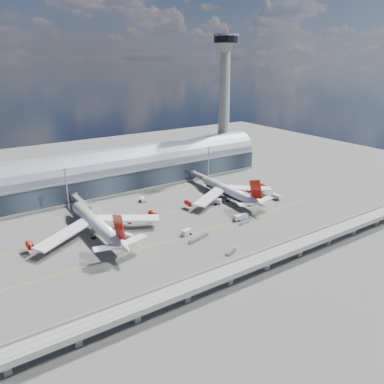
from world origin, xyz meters
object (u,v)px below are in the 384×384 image
service_truck_0 (127,236)px  service_truck_1 (187,232)px  service_truck_3 (276,197)px  service_truck_4 (143,200)px  cargo_train_1 (199,238)px  airliner_right (230,192)px  service_truck_2 (241,217)px  cargo_train_0 (231,251)px  airliner_left (98,225)px  cargo_train_2 (245,222)px  floodlight_mast_left (67,189)px  service_truck_5 (216,201)px  floodlight_mast_right (209,163)px  control_tower (224,102)px

service_truck_0 → service_truck_1: bearing=-54.2°
service_truck_0 → service_truck_3: 101.24m
service_truck_4 → cargo_train_1: bearing=-74.8°
airliner_right → service_truck_2: 31.37m
service_truck_0 → service_truck_2: service_truck_2 is taller
service_truck_3 → cargo_train_0: service_truck_3 is taller
airliner_left → service_truck_1: bearing=-33.4°
service_truck_4 → cargo_train_2: (30.78, -60.06, -0.56)m
service_truck_0 → service_truck_3: size_ratio=1.01×
service_truck_2 → service_truck_4: service_truck_2 is taller
floodlight_mast_left → service_truck_5: size_ratio=3.86×
service_truck_0 → service_truck_2: bearing=-41.1°
floodlight_mast_right → service_truck_3: floodlight_mast_right is taller
floodlight_mast_right → cargo_train_1: size_ratio=1.93×
service_truck_0 → service_truck_2: size_ratio=0.80×
floodlight_mast_right → cargo_train_1: (-58.14, -71.78, -12.71)m
service_truck_5 → airliner_left: bearing=142.7°
floodlight_mast_left → service_truck_4: (42.21, -10.24, -12.29)m
service_truck_0 → floodlight_mast_right: bearing=2.1°
service_truck_3 → cargo_train_2: (-41.31, -17.15, -0.81)m
airliner_left → service_truck_4: (39.71, 30.65, -4.79)m
service_truck_3 → cargo_train_0: bearing=-154.0°
airliner_right → airliner_left: bearing=-176.2°
control_tower → service_truck_4: (-92.79, -38.24, -50.29)m
control_tower → floodlight_mast_left: bearing=-168.3°
airliner_right → service_truck_5: (-11.27, -0.67, -3.69)m
floodlight_mast_left → service_truck_5: 87.50m
service_truck_2 → service_truck_3: bearing=-69.9°
cargo_train_1 → service_truck_5: bearing=-32.4°
service_truck_3 → cargo_train_1: (-72.43, -18.63, -0.67)m
service_truck_1 → cargo_train_0: bearing=-179.5°
airliner_left → cargo_train_2: airliner_left is taller
service_truck_0 → service_truck_4: (29.14, 41.00, -0.03)m
cargo_train_1 → cargo_train_2: size_ratio=1.97×
service_truck_5 → service_truck_0: bearing=152.1°
service_truck_3 → service_truck_4: bearing=146.0°
service_truck_5 → cargo_train_1: 49.21m
floodlight_mast_left → cargo_train_2: (72.98, -70.30, -12.85)m
service_truck_0 → cargo_train_1: size_ratio=0.50×
airliner_left → floodlight_mast_left: bearing=92.1°
cargo_train_1 → cargo_train_2: bearing=-72.7°
floodlight_mast_right → service_truck_3: 56.34m
cargo_train_0 → floodlight_mast_left: bearing=49.3°
cargo_train_0 → cargo_train_1: bearing=35.5°
service_truck_0 → service_truck_4: service_truck_0 is taller
service_truck_1 → cargo_train_2: bearing=-113.8°
airliner_left → cargo_train_1: size_ratio=5.28×
service_truck_4 → service_truck_5: bearing=-22.6°
airliner_right → service_truck_2: airliner_right is taller
floodlight_mast_left → service_truck_3: 126.61m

